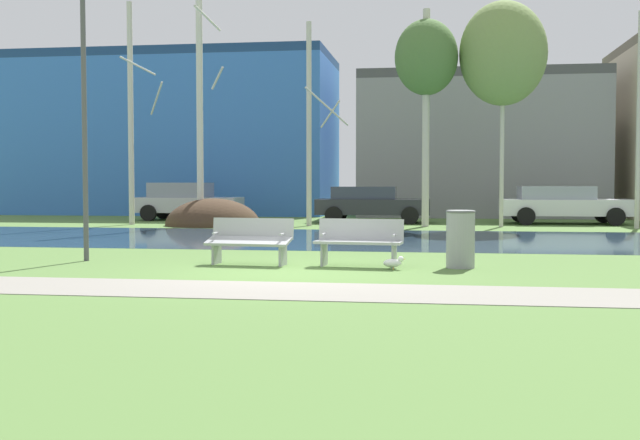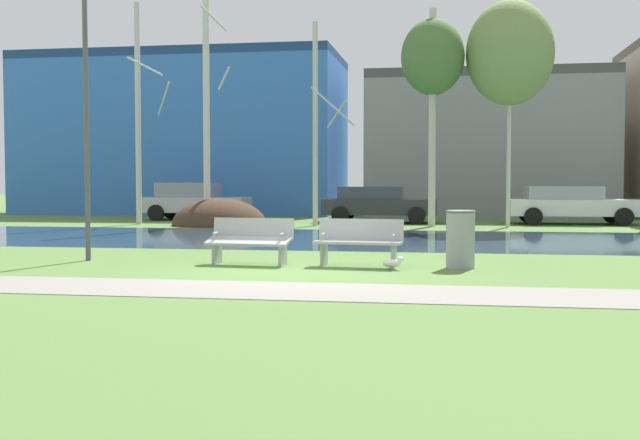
# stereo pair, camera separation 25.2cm
# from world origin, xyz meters

# --- Properties ---
(ground_plane) EXTENTS (120.00, 120.00, 0.00)m
(ground_plane) POSITION_xyz_m (0.00, 10.00, 0.00)
(ground_plane) COLOR #517538
(paved_path_strip) EXTENTS (60.00, 1.81, 0.01)m
(paved_path_strip) POSITION_xyz_m (0.00, -2.16, 0.01)
(paved_path_strip) COLOR gray
(paved_path_strip) RESTS_ON ground
(river_band) EXTENTS (80.00, 7.61, 0.01)m
(river_band) POSITION_xyz_m (0.00, 8.01, 0.00)
(river_band) COLOR #2D475B
(river_band) RESTS_ON ground
(soil_mound) EXTENTS (3.37, 3.05, 1.92)m
(soil_mound) POSITION_xyz_m (-5.34, 13.57, 0.00)
(soil_mound) COLOR #423021
(soil_mound) RESTS_ON ground
(bench_left) EXTENTS (1.64, 0.71, 0.87)m
(bench_left) POSITION_xyz_m (-1.02, 1.22, 0.47)
(bench_left) COLOR #9EA0A3
(bench_left) RESTS_ON ground
(bench_right) EXTENTS (1.65, 0.71, 0.87)m
(bench_right) POSITION_xyz_m (1.04, 1.22, 0.47)
(bench_right) COLOR #9EA0A3
(bench_right) RESTS_ON ground
(trash_bin) EXTENTS (0.54, 0.54, 1.05)m
(trash_bin) POSITION_xyz_m (2.88, 1.23, 0.54)
(trash_bin) COLOR gray
(trash_bin) RESTS_ON ground
(seagull) EXTENTS (0.40, 0.15, 0.25)m
(seagull) POSITION_xyz_m (1.70, 0.73, 0.13)
(seagull) COLOR white
(seagull) RESTS_ON ground
(streetlamp) EXTENTS (0.32, 0.32, 5.71)m
(streetlamp) POSITION_xyz_m (-4.38, 1.41, 3.78)
(streetlamp) COLOR #4C4C51
(streetlamp) RESTS_ON ground
(birch_far_left) EXTENTS (1.37, 2.22, 7.97)m
(birch_far_left) POSITION_xyz_m (-8.41, 13.84, 4.03)
(birch_far_left) COLOR beige
(birch_far_left) RESTS_ON ground
(birch_left) EXTENTS (1.02, 1.71, 9.35)m
(birch_left) POSITION_xyz_m (-5.71, 13.37, 4.72)
(birch_left) COLOR beige
(birch_left) RESTS_ON ground
(birch_center_left) EXTENTS (1.51, 2.51, 7.09)m
(birch_center_left) POSITION_xyz_m (-1.92, 13.93, 3.58)
(birch_center_left) COLOR beige
(birch_center_left) RESTS_ON ground
(birch_center) EXTENTS (2.16, 2.16, 7.43)m
(birch_center) POSITION_xyz_m (2.07, 14.09, 5.72)
(birch_center) COLOR beige
(birch_center) RESTS_ON ground
(birch_center_right) EXTENTS (2.94, 2.94, 7.66)m
(birch_center_right) POSITION_xyz_m (4.65, 14.26, 5.88)
(birch_center_right) COLOR beige
(birch_center_right) RESTS_ON ground
(parked_van_nearest_silver) EXTENTS (4.17, 2.04, 1.50)m
(parked_van_nearest_silver) POSITION_xyz_m (-7.46, 17.10, 0.79)
(parked_van_nearest_silver) COLOR #B2B5BC
(parked_van_nearest_silver) RESTS_ON ground
(parked_sedan_second_dark) EXTENTS (4.24, 2.15, 1.36)m
(parked_sedan_second_dark) POSITION_xyz_m (0.01, 16.25, 0.73)
(parked_sedan_second_dark) COLOR #282B30
(parked_sedan_second_dark) RESTS_ON ground
(parked_hatch_third_white) EXTENTS (4.67, 2.16, 1.38)m
(parked_hatch_third_white) POSITION_xyz_m (7.03, 16.42, 0.74)
(parked_hatch_third_white) COLOR silver
(parked_hatch_third_white) RESTS_ON ground
(building_blue_store) EXTENTS (15.15, 6.81, 7.59)m
(building_blue_store) POSITION_xyz_m (-10.12, 23.80, 3.80)
(building_blue_store) COLOR #3870C6
(building_blue_store) RESTS_ON ground
(building_grey_warehouse) EXTENTS (10.53, 6.48, 6.31)m
(building_grey_warehouse) POSITION_xyz_m (4.33, 23.25, 3.16)
(building_grey_warehouse) COLOR gray
(building_grey_warehouse) RESTS_ON ground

